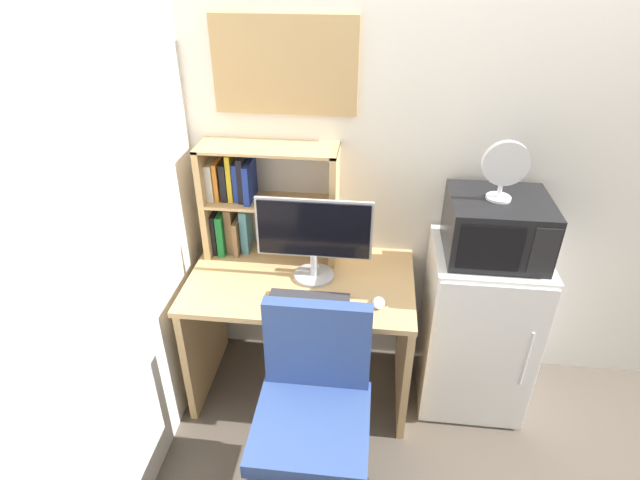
{
  "coord_description": "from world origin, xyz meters",
  "views": [
    {
      "loc": [
        -0.66,
        -2.38,
        2.2
      ],
      "look_at": [
        -0.89,
        -0.37,
        0.99
      ],
      "focal_mm": 28.56,
      "sensor_mm": 36.0,
      "label": 1
    }
  ],
  "objects": [
    {
      "name": "microwave",
      "position": [
        -0.09,
        -0.27,
        1.06
      ],
      "size": [
        0.45,
        0.4,
        0.28
      ],
      "color": "black",
      "rests_on": "mini_fridge"
    },
    {
      "name": "desk_chair",
      "position": [
        -0.85,
        -0.94,
        0.42
      ],
      "size": [
        0.54,
        0.54,
        0.95
      ],
      "color": "black",
      "rests_on": "ground_plane"
    },
    {
      "name": "desk",
      "position": [
        -0.99,
        -0.34,
        0.51
      ],
      "size": [
        1.12,
        0.67,
        0.74
      ],
      "color": "tan",
      "rests_on": "ground_plane"
    },
    {
      "name": "wall_corkboard",
      "position": [
        -1.1,
        -0.01,
        1.69
      ],
      "size": [
        0.68,
        0.02,
        0.44
      ],
      "primitive_type": "cube",
      "color": "tan"
    },
    {
      "name": "hutch_bookshelf",
      "position": [
        -1.28,
        -0.1,
        1.05
      ],
      "size": [
        0.68,
        0.23,
        0.6
      ],
      "color": "tan",
      "rests_on": "desk"
    },
    {
      "name": "wall_back",
      "position": [
        0.4,
        0.02,
        1.3
      ],
      "size": [
        6.4,
        0.04,
        2.6
      ],
      "primitive_type": "cube",
      "color": "silver",
      "rests_on": "ground_plane"
    },
    {
      "name": "desk_fan",
      "position": [
        -0.11,
        -0.28,
        1.35
      ],
      "size": [
        0.2,
        0.11,
        0.27
      ],
      "color": "silver",
      "rests_on": "microwave"
    },
    {
      "name": "keyboard",
      "position": [
        -0.93,
        -0.53,
        0.75
      ],
      "size": [
        0.38,
        0.14,
        0.02
      ],
      "primitive_type": "cube",
      "color": "#333338",
      "rests_on": "desk"
    },
    {
      "name": "mini_fridge",
      "position": [
        -0.09,
        -0.27,
        0.46
      ],
      "size": [
        0.53,
        0.51,
        0.92
      ],
      "color": "white",
      "rests_on": "ground_plane"
    },
    {
      "name": "computer_mouse",
      "position": [
        -0.61,
        -0.51,
        0.76
      ],
      "size": [
        0.06,
        0.09,
        0.03
      ],
      "primitive_type": "ellipsoid",
      "color": "silver",
      "rests_on": "desk"
    },
    {
      "name": "monitor",
      "position": [
        -0.93,
        -0.31,
        0.99
      ],
      "size": [
        0.56,
        0.2,
        0.43
      ],
      "color": "#B7B7BC",
      "rests_on": "desk"
    }
  ]
}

